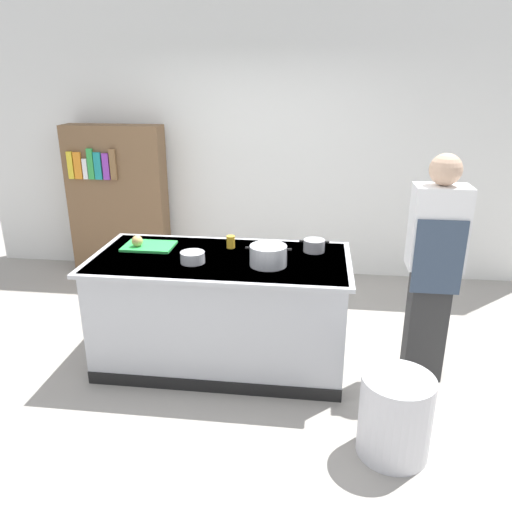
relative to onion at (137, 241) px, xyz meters
The scene contains 12 objects.
ground_plane 1.19m from the onion, ahead, with size 10.00×10.00×0.00m, color #9E9991.
back_wall 2.17m from the onion, 70.68° to the left, with size 6.40×0.12×3.00m, color white.
counter_island 0.86m from the onion, ahead, with size 1.98×0.98×0.90m.
cutting_board 0.10m from the onion, 27.93° to the left, with size 0.40×0.28×0.02m, color green.
onion is the anchor object (origin of this frame).
stock_pot 1.10m from the onion, 12.35° to the right, with size 0.34×0.27×0.15m.
sauce_pan 1.41m from the onion, ahead, with size 0.23×0.17×0.10m.
mixing_bowl 0.57m from the onion, 26.01° to the right, with size 0.18×0.18×0.08m, color #B7BABF.
juice_cup 0.75m from the onion, ahead, with size 0.07×0.07×0.10m, color yellow.
trash_bin 2.30m from the onion, 28.06° to the right, with size 0.44×0.44×0.53m, color silver.
person_chef 2.27m from the onion, ahead, with size 0.38×0.25×1.72m.
bookshelf 1.88m from the onion, 116.50° to the left, with size 1.10×0.31×1.70m.
Camera 1 is at (0.72, -3.51, 2.22)m, focal length 35.03 mm.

